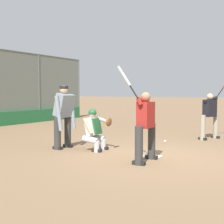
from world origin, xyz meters
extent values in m
plane|color=#846647|center=(0.00, 0.00, 0.00)|extent=(160.00, 160.00, 0.00)
cube|color=white|center=(0.00, 0.00, 0.01)|extent=(0.43, 0.43, 0.01)
cylinder|color=#515651|center=(-8.30, -8.72, 1.76)|extent=(0.08, 0.08, 3.51)
cylinder|color=#515651|center=(-4.98, -8.72, 1.76)|extent=(0.08, 0.08, 3.51)
cylinder|color=#333333|center=(0.23, 0.12, 0.42)|extent=(0.17, 0.17, 0.83)
cube|color=black|center=(0.23, 0.12, 0.04)|extent=(0.12, 0.28, 0.08)
cylinder|color=#333333|center=(0.92, 0.14, 0.42)|extent=(0.17, 0.17, 0.83)
cube|color=black|center=(0.92, 0.14, 0.04)|extent=(0.12, 0.28, 0.08)
cube|color=maroon|center=(0.57, 0.13, 1.05)|extent=(0.46, 0.28, 0.57)
sphere|color=#936B4C|center=(0.57, 0.13, 1.44)|extent=(0.21, 0.21, 0.21)
cylinder|color=maroon|center=(0.58, 0.10, 1.34)|extent=(0.59, 0.13, 0.22)
cylinder|color=maroon|center=(0.85, 0.11, 1.34)|extent=(0.13, 0.16, 0.16)
sphere|color=black|center=(0.86, 0.09, 1.40)|extent=(0.04, 0.04, 0.04)
cylinder|color=black|center=(0.91, 0.02, 1.55)|extent=(0.14, 0.18, 0.30)
cylinder|color=#B7BCC1|center=(1.04, -0.16, 1.89)|extent=(0.23, 0.29, 0.43)
cylinder|color=#B7B7BC|center=(-0.15, -1.48, 0.14)|extent=(0.14, 0.14, 0.29)
cylinder|color=#B7B7BC|center=(-0.13, -1.66, 0.31)|extent=(0.22, 0.45, 0.22)
cube|color=black|center=(-0.15, -1.48, 0.04)|extent=(0.13, 0.27, 0.08)
cylinder|color=#B7B7BC|center=(0.23, -1.43, 0.14)|extent=(0.14, 0.14, 0.29)
cylinder|color=#B7B7BC|center=(0.25, -1.62, 0.31)|extent=(0.22, 0.45, 0.22)
cube|color=black|center=(0.23, -1.43, 0.04)|extent=(0.13, 0.27, 0.08)
cube|color=#B7B7BC|center=(0.06, -1.68, 0.65)|extent=(0.45, 0.38, 0.52)
cube|color=#235B33|center=(0.05, -1.54, 0.65)|extent=(0.38, 0.17, 0.43)
sphere|color=tan|center=(0.06, -1.68, 0.97)|extent=(0.19, 0.19, 0.19)
sphere|color=#235B33|center=(0.06, -1.68, 1.00)|extent=(0.21, 0.21, 0.21)
cylinder|color=#B7B7BC|center=(-0.12, -1.47, 0.81)|extent=(0.22, 0.50, 0.15)
ellipsoid|color=brown|center=(-0.05, -1.24, 0.77)|extent=(0.31, 0.13, 0.24)
cylinder|color=tan|center=(0.31, -1.65, 0.67)|extent=(0.12, 0.30, 0.41)
cylinder|color=#333333|center=(0.08, -2.52, 0.44)|extent=(0.18, 0.18, 0.88)
cube|color=black|center=(0.08, -2.52, 0.04)|extent=(0.12, 0.28, 0.08)
cylinder|color=#333333|center=(0.48, -2.54, 0.44)|extent=(0.18, 0.18, 0.88)
cube|color=black|center=(0.48, -2.54, 0.04)|extent=(0.12, 0.28, 0.08)
cube|color=gray|center=(0.29, -2.47, 1.19)|extent=(0.49, 0.44, 0.67)
sphere|color=tan|center=(0.29, -2.47, 1.61)|extent=(0.22, 0.22, 0.22)
cylinder|color=black|center=(0.29, -2.47, 1.67)|extent=(0.23, 0.23, 0.08)
cylinder|color=gray|center=(0.01, -2.40, 0.99)|extent=(0.16, 0.25, 0.93)
cylinder|color=gray|center=(0.56, -2.42, 0.99)|extent=(0.14, 0.25, 0.93)
cylinder|color=gray|center=(-3.25, 0.31, 0.40)|extent=(0.17, 0.17, 0.81)
cube|color=black|center=(-3.25, 0.31, 0.04)|extent=(0.21, 0.30, 0.08)
cylinder|color=gray|center=(-3.88, 0.56, 0.40)|extent=(0.17, 0.17, 0.81)
cube|color=black|center=(-3.88, 0.56, 0.04)|extent=(0.21, 0.30, 0.08)
cube|color=black|center=(-3.56, 0.43, 1.02)|extent=(0.50, 0.40, 0.56)
sphere|color=tan|center=(-3.56, 0.43, 1.40)|extent=(0.21, 0.21, 0.21)
cylinder|color=black|center=(-3.56, 0.46, 1.31)|extent=(0.55, 0.34, 0.21)
cylinder|color=black|center=(-3.81, 0.56, 1.31)|extent=(0.11, 0.15, 0.16)
sphere|color=black|center=(-3.80, 0.59, 1.37)|extent=(0.04, 0.04, 0.04)
cylinder|color=black|center=(-3.82, 0.68, 1.52)|extent=(0.07, 0.22, 0.32)
sphere|color=white|center=(-2.17, -0.54, 0.04)|extent=(0.07, 0.07, 0.07)
camera|label=1|loc=(6.76, 3.14, 1.55)|focal=50.00mm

